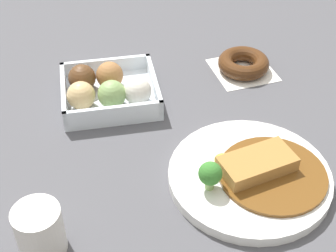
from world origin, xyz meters
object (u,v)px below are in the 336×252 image
object	(u,v)px
curry_plate	(251,175)
chocolate_ring_donut	(243,64)
donut_box	(107,90)
coffee_mug	(40,231)

from	to	relation	value
curry_plate	chocolate_ring_donut	size ratio (longest dim) A/B	1.93
donut_box	coffee_mug	distance (m)	0.34
curry_plate	chocolate_ring_donut	xyz separation A→B (m)	(0.08, 0.31, 0.00)
curry_plate	donut_box	world-z (taller)	curry_plate
coffee_mug	curry_plate	bearing A→B (deg)	12.24
donut_box	chocolate_ring_donut	bearing A→B (deg)	10.72
curry_plate	chocolate_ring_donut	world-z (taller)	curry_plate
donut_box	coffee_mug	world-z (taller)	coffee_mug
donut_box	coffee_mug	size ratio (longest dim) A/B	2.33
chocolate_ring_donut	donut_box	bearing A→B (deg)	-169.28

